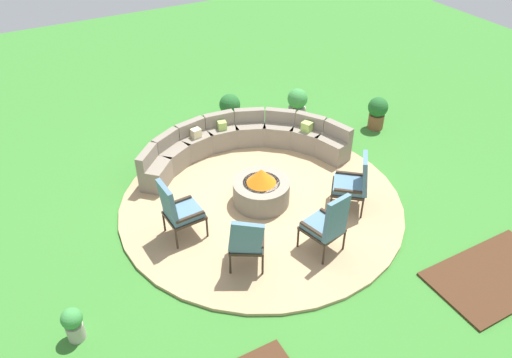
# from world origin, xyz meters

# --- Properties ---
(ground_plane) EXTENTS (24.00, 24.00, 0.00)m
(ground_plane) POSITION_xyz_m (0.00, 0.00, 0.00)
(ground_plane) COLOR #387A2D
(patio_circle) EXTENTS (5.21, 5.21, 0.06)m
(patio_circle) POSITION_xyz_m (0.00, 0.00, 0.03)
(patio_circle) COLOR tan
(patio_circle) RESTS_ON ground_plane
(mulch_bed_right) EXTENTS (2.12, 1.26, 0.04)m
(mulch_bed_right) POSITION_xyz_m (2.35, -3.36, 0.02)
(mulch_bed_right) COLOR #472B19
(mulch_bed_right) RESTS_ON ground_plane
(fire_pit) EXTENTS (1.04, 1.04, 0.72)m
(fire_pit) POSITION_xyz_m (0.00, 0.00, 0.34)
(fire_pit) COLOR gray
(fire_pit) RESTS_ON patio_circle
(curved_stone_bench) EXTENTS (4.19, 2.13, 0.75)m
(curved_stone_bench) POSITION_xyz_m (0.40, 1.59, 0.36)
(curved_stone_bench) COLOR gray
(curved_stone_bench) RESTS_ON patio_circle
(lounge_chair_front_left) EXTENTS (0.66, 0.58, 1.13)m
(lounge_chair_front_left) POSITION_xyz_m (-1.65, -0.15, 0.63)
(lounge_chair_front_left) COLOR #2D2319
(lounge_chair_front_left) RESTS_ON patio_circle
(lounge_chair_front_right) EXTENTS (0.75, 0.77, 1.05)m
(lounge_chair_front_right) POSITION_xyz_m (-0.99, -1.31, 0.60)
(lounge_chair_front_right) COLOR #2D2319
(lounge_chair_front_right) RESTS_ON patio_circle
(lounge_chair_back_left) EXTENTS (0.68, 0.72, 1.17)m
(lounge_chair_back_left) POSITION_xyz_m (0.29, -1.64, 0.64)
(lounge_chair_back_left) COLOR #2D2319
(lounge_chair_back_left) RESTS_ON patio_circle
(lounge_chair_back_right) EXTENTS (0.84, 0.86, 1.11)m
(lounge_chair_back_right) POSITION_xyz_m (1.38, -0.92, 0.62)
(lounge_chair_back_right) COLOR #2D2319
(lounge_chair_back_right) RESTS_ON patio_circle
(potted_plant_0) EXTENTS (0.45, 0.45, 0.76)m
(potted_plant_0) POSITION_xyz_m (3.70, 1.20, 0.42)
(potted_plant_0) COLOR brown
(potted_plant_0) RESTS_ON ground_plane
(potted_plant_1) EXTENTS (0.47, 0.47, 0.78)m
(potted_plant_1) POSITION_xyz_m (2.31, 2.41, 0.42)
(potted_plant_1) COLOR #A89E8E
(potted_plant_1) RESTS_ON ground_plane
(potted_plant_2) EXTENTS (0.29, 0.29, 0.55)m
(potted_plant_2) POSITION_xyz_m (-3.68, -1.35, 0.30)
(potted_plant_2) COLOR #A89E8E
(potted_plant_2) RESTS_ON ground_plane
(potted_plant_3) EXTENTS (0.49, 0.49, 0.69)m
(potted_plant_3) POSITION_xyz_m (0.88, 3.07, 0.38)
(potted_plant_3) COLOR #A89E8E
(potted_plant_3) RESTS_ON ground_plane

